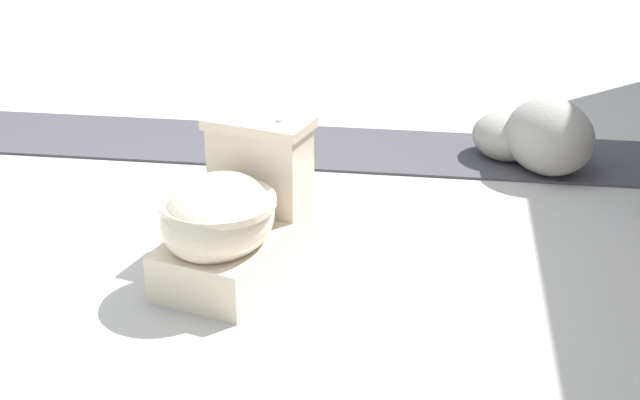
% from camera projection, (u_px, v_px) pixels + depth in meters
% --- Properties ---
extents(ground_plane, '(14.00, 14.00, 0.00)m').
position_uv_depth(ground_plane, '(201.00, 254.00, 3.26)').
color(ground_plane, '#B7B2A8').
extents(gravel_strip, '(0.56, 8.00, 0.01)m').
position_uv_depth(gravel_strip, '(365.00, 150.00, 4.20)').
color(gravel_strip, '#423F44').
rests_on(gravel_strip, ground).
extents(toilet, '(0.71, 0.53, 0.52)m').
position_uv_depth(toilet, '(233.00, 217.00, 3.04)').
color(toilet, beige).
rests_on(toilet, ground).
extents(boulder_near, '(0.44, 0.43, 0.22)m').
position_uv_depth(boulder_near, '(506.00, 136.00, 4.07)').
color(boulder_near, gray).
rests_on(boulder_near, ground).
extents(boulder_far, '(0.55, 0.53, 0.34)m').
position_uv_depth(boulder_far, '(549.00, 137.00, 3.89)').
color(boulder_far, gray).
rests_on(boulder_far, ground).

